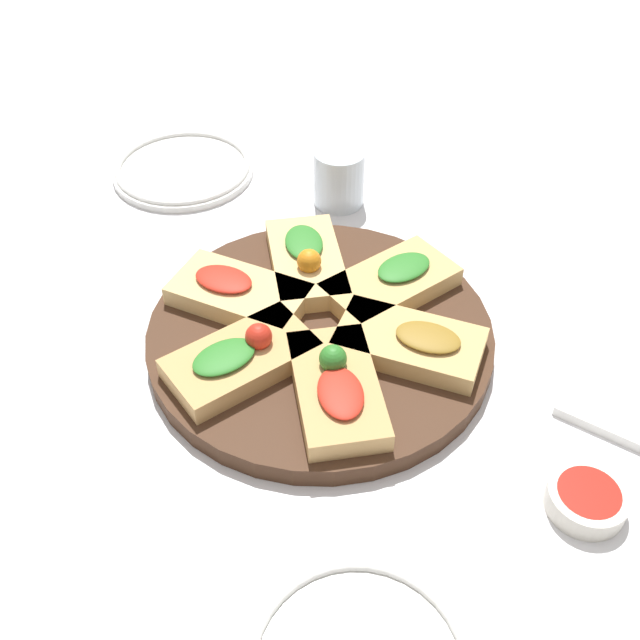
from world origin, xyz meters
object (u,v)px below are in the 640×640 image
(serving_board, at_px, (320,335))
(water_glass, at_px, (339,178))
(plate_right, at_px, (183,169))
(napkin_stack, at_px, (623,404))
(dipping_bowl, at_px, (588,497))

(serving_board, relative_size, water_glass, 4.84)
(plate_right, xyz_separation_m, napkin_stack, (-0.71, -0.00, -0.00))
(water_glass, height_order, dipping_bowl, water_glass)
(plate_right, relative_size, napkin_stack, 1.78)
(serving_board, bearing_deg, dipping_bowl, -179.60)
(plate_right, distance_m, dipping_bowl, 0.75)
(dipping_bowl, bearing_deg, serving_board, 0.40)
(napkin_stack, distance_m, dipping_bowl, 0.14)
(plate_right, bearing_deg, water_glass, -156.71)
(serving_board, height_order, dipping_bowl, same)
(serving_board, height_order, plate_right, serving_board)
(water_glass, xyz_separation_m, dipping_bowl, (-0.51, 0.23, -0.03))
(serving_board, relative_size, dipping_bowl, 5.21)
(plate_right, xyz_separation_m, water_glass, (-0.23, -0.10, 0.03))
(serving_board, xyz_separation_m, plate_right, (0.40, -0.14, -0.00))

